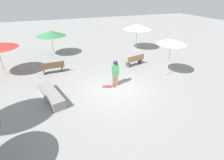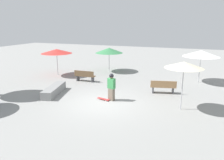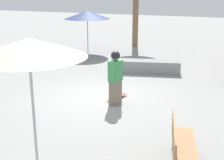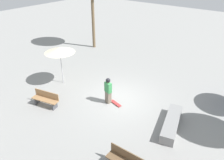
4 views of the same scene
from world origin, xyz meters
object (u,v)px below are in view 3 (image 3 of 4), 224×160
skater_main (115,76)px  shade_umbrella_cream (29,48)px  bench_far (181,146)px  skateboard (117,97)px  concrete_ledge (146,66)px  shade_umbrella_navy (87,15)px

skater_main → shade_umbrella_cream: bearing=-164.0°
bench_far → shade_umbrella_cream: (1.26, -2.35, 1.91)m
skateboard → shade_umbrella_cream: (4.31, 0.16, 2.28)m
skateboard → concrete_ledge: concrete_ledge is taller
shade_umbrella_navy → skater_main: bearing=33.0°
skateboard → shade_umbrella_cream: bearing=-163.5°
skater_main → bench_far: 3.54m
skater_main → skateboard: 0.93m
skater_main → shade_umbrella_cream: 4.12m
concrete_ledge → shade_umbrella_navy: 5.00m
concrete_ledge → bench_far: 6.91m
bench_far → shade_umbrella_navy: shade_umbrella_navy is taller
concrete_ledge → skater_main: bearing=3.3°
skater_main → concrete_ledge: bearing=18.7°
skater_main → bench_far: skater_main is taller
shade_umbrella_navy → shade_umbrella_cream: size_ratio=0.94×
skateboard → concrete_ledge: 3.36m
skateboard → shade_umbrella_navy: shade_umbrella_navy is taller
skater_main → concrete_ledge: 3.86m
bench_far → shade_umbrella_navy: 11.19m
skater_main → skateboard: (-0.46, -0.13, -0.80)m
shade_umbrella_navy → concrete_ledge: bearing=56.8°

